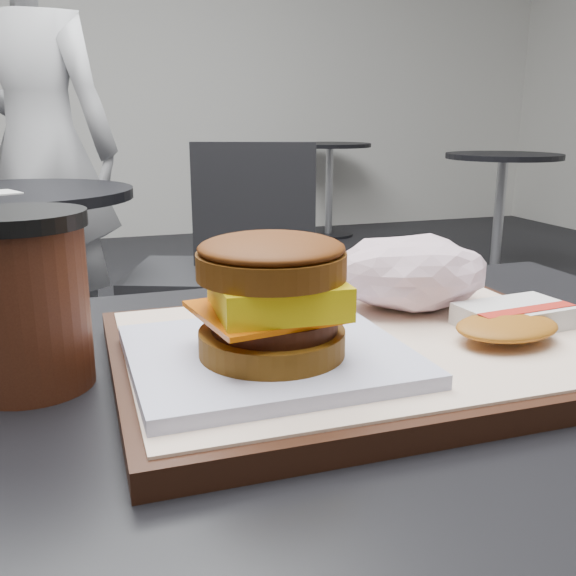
% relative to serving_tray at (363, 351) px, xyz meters
% --- Properties ---
extents(serving_tray, '(0.38, 0.28, 0.02)m').
position_rel_serving_tray_xyz_m(serving_tray, '(0.00, 0.00, 0.00)').
color(serving_tray, black).
rests_on(serving_tray, customer_table).
extents(breakfast_sandwich, '(0.19, 0.17, 0.09)m').
position_rel_serving_tray_xyz_m(breakfast_sandwich, '(-0.08, -0.03, 0.05)').
color(breakfast_sandwich, white).
rests_on(breakfast_sandwich, serving_tray).
extents(hash_brown, '(0.12, 0.10, 0.02)m').
position_rel_serving_tray_xyz_m(hash_brown, '(0.12, -0.02, 0.02)').
color(hash_brown, silver).
rests_on(hash_brown, serving_tray).
extents(crumpled_wrapper, '(0.14, 0.11, 0.06)m').
position_rel_serving_tray_xyz_m(crumpled_wrapper, '(0.08, 0.07, 0.04)').
color(crumpled_wrapper, white).
rests_on(crumpled_wrapper, serving_tray).
extents(coffee_cup, '(0.09, 0.09, 0.13)m').
position_rel_serving_tray_xyz_m(coffee_cup, '(-0.24, 0.03, 0.06)').
color(coffee_cup, '#3F1B0F').
rests_on(coffee_cup, customer_table).
extents(neighbor_table, '(0.70, 0.70, 0.75)m').
position_rel_serving_tray_xyz_m(neighbor_table, '(-0.38, 1.61, -0.23)').
color(neighbor_table, black).
rests_on(neighbor_table, ground).
extents(neighbor_chair, '(0.65, 0.54, 0.88)m').
position_rel_serving_tray_xyz_m(neighbor_chair, '(0.22, 1.57, -0.27)').
color(neighbor_chair, '#A3A3A8').
rests_on(neighbor_chair, ground).
extents(patron, '(0.72, 0.61, 1.67)m').
position_rel_serving_tray_xyz_m(patron, '(-0.32, 2.27, 0.05)').
color(patron, '#B7B8BC').
rests_on(patron, ground).
extents(bg_table_near, '(0.66, 0.66, 0.75)m').
position_rel_serving_tray_xyz_m(bg_table_near, '(2.17, 2.76, -0.22)').
color(bg_table_near, black).
rests_on(bg_table_near, ground).
extents(bg_table_far, '(0.66, 0.66, 0.75)m').
position_rel_serving_tray_xyz_m(bg_table_far, '(1.77, 4.46, -0.22)').
color(bg_table_far, black).
rests_on(bg_table_far, ground).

